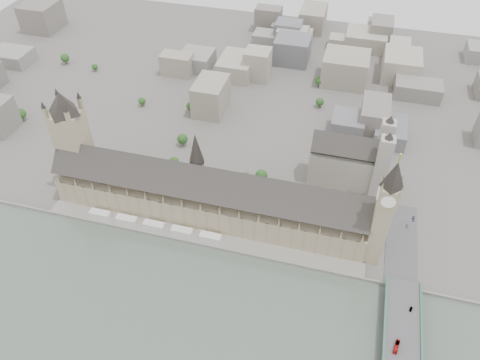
% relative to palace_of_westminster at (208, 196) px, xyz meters
% --- Properties ---
extents(ground, '(900.00, 900.00, 0.00)m').
position_rel_palace_of_westminster_xyz_m(ground, '(0.00, -19.70, -22.71)').
color(ground, '#595651').
rests_on(ground, ground).
extents(embankment_wall, '(600.00, 1.50, 3.00)m').
position_rel_palace_of_westminster_xyz_m(embankment_wall, '(0.00, -34.70, -21.21)').
color(embankment_wall, slate).
rests_on(embankment_wall, ground).
extents(river_terrace, '(270.00, 15.00, 2.00)m').
position_rel_palace_of_westminster_xyz_m(river_terrace, '(0.00, -27.20, -21.71)').
color(river_terrace, slate).
rests_on(river_terrace, ground).
extents(terrace_tents, '(118.00, 7.00, 4.00)m').
position_rel_palace_of_westminster_xyz_m(terrace_tents, '(-40.00, -26.70, -18.71)').
color(terrace_tents, silver).
rests_on(terrace_tents, river_terrace).
extents(palace_of_westminster, '(265.00, 40.73, 55.44)m').
position_rel_palace_of_westminster_xyz_m(palace_of_westminster, '(0.00, 0.00, 0.00)').
color(palace_of_westminster, gray).
rests_on(palace_of_westminster, ground).
extents(elizabeth_tower, '(17.00, 17.00, 107.50)m').
position_rel_palace_of_westminster_xyz_m(elizabeth_tower, '(138.00, -11.70, 35.38)').
color(elizabeth_tower, gray).
rests_on(elizabeth_tower, ground).
extents(victoria_tower, '(30.00, 30.00, 100.00)m').
position_rel_palace_of_westminster_xyz_m(victoria_tower, '(-122.00, 6.30, 32.50)').
color(victoria_tower, gray).
rests_on(victoria_tower, ground).
extents(central_tower, '(13.00, 13.00, 48.00)m').
position_rel_palace_of_westminster_xyz_m(central_tower, '(-10.00, 6.30, 35.21)').
color(central_tower, gray).
rests_on(central_tower, ground).
extents(westminster_abbey, '(68.00, 36.00, 64.00)m').
position_rel_palace_of_westminster_xyz_m(westminster_abbey, '(110.92, 75.30, 2.38)').
color(westminster_abbey, '#A59F95').
rests_on(westminster_abbey, ground).
extents(city_skyline_inland, '(720.00, 360.00, 38.00)m').
position_rel_palace_of_westminster_xyz_m(city_skyline_inland, '(0.00, 225.30, -3.71)').
color(city_skyline_inland, gray).
rests_on(city_skyline_inland, ground).
extents(park_trees, '(110.00, 30.00, 15.00)m').
position_rel_palace_of_westminster_xyz_m(park_trees, '(-10.00, 40.30, -15.21)').
color(park_trees, '#194318').
rests_on(park_trees, ground).
extents(red_bus_north, '(4.38, 10.67, 2.90)m').
position_rel_palace_of_westminster_xyz_m(red_bus_north, '(157.78, -90.48, -11.01)').
color(red_bus_north, red).
rests_on(red_bus_north, westminster_bridge).
extents(car_silver, '(2.38, 4.37, 1.37)m').
position_rel_palace_of_westminster_xyz_m(car_silver, '(166.99, -58.70, -11.77)').
color(car_silver, gray).
rests_on(car_silver, westminster_bridge).
extents(car_approach, '(2.69, 5.74, 1.62)m').
position_rel_palace_of_westminster_xyz_m(car_approach, '(168.90, 30.20, -11.64)').
color(car_approach, gray).
rests_on(car_approach, westminster_bridge).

